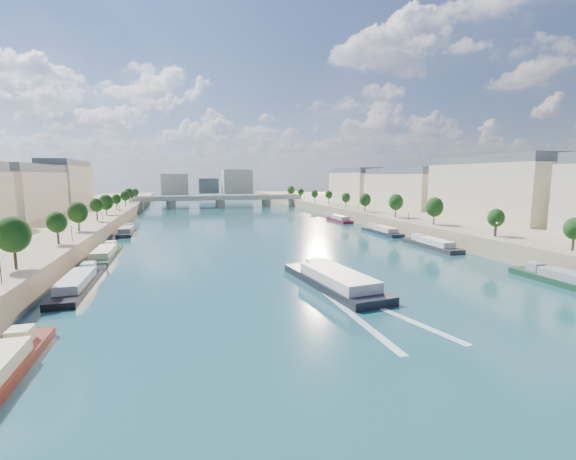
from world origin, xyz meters
TOP-DOWN VIEW (x-y plane):
  - ground at (0.00, 100.00)m, footprint 700.00×700.00m
  - quay_left at (-72.00, 100.00)m, footprint 44.00×520.00m
  - quay_right at (72.00, 100.00)m, footprint 44.00×520.00m
  - pave_left at (-57.00, 100.00)m, footprint 14.00×520.00m
  - pave_right at (57.00, 100.00)m, footprint 14.00×520.00m
  - trees_left at (-55.00, 102.00)m, footprint 4.80×268.80m
  - trees_right at (55.00, 110.00)m, footprint 4.80×268.80m
  - lamps_left at (-52.50, 90.00)m, footprint 0.36×200.36m
  - lamps_right at (52.50, 105.00)m, footprint 0.36×200.36m
  - buildings_right at (85.00, 112.00)m, footprint 16.00×226.00m
  - skyline at (3.19, 319.52)m, footprint 79.00×42.00m
  - bridge at (0.00, 228.43)m, footprint 112.00×12.00m
  - tour_barge at (1.73, 31.63)m, footprint 11.82×30.08m
  - wake at (1.73, 15.07)m, footprint 10.73×26.00m
  - moored_barges_left at (-45.50, 43.89)m, footprint 5.00×160.81m
  - moored_barges_right at (45.50, 56.03)m, footprint 5.00×167.73m

SIDE VIEW (x-z plane):
  - ground at x=0.00m, z-range 0.00..0.00m
  - wake at x=1.73m, z-range 0.00..0.04m
  - moored_barges_left at x=-45.50m, z-range -0.96..2.64m
  - moored_barges_right at x=45.50m, z-range -0.96..2.64m
  - tour_barge at x=1.73m, z-range -0.85..3.12m
  - quay_left at x=-72.00m, z-range 0.00..5.00m
  - quay_right at x=72.00m, z-range 0.00..5.00m
  - pave_left at x=-57.00m, z-range 5.00..5.10m
  - pave_right at x=57.00m, z-range 5.00..5.10m
  - bridge at x=0.00m, z-range 1.01..9.16m
  - lamps_left at x=-52.50m, z-range 5.64..9.92m
  - lamps_right at x=52.50m, z-range 5.64..9.92m
  - trees_left at x=-55.00m, z-range 6.35..14.61m
  - trees_right at x=55.00m, z-range 6.35..14.61m
  - skyline at x=3.19m, z-range 3.66..25.66m
  - buildings_right at x=85.00m, z-range 4.85..28.05m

